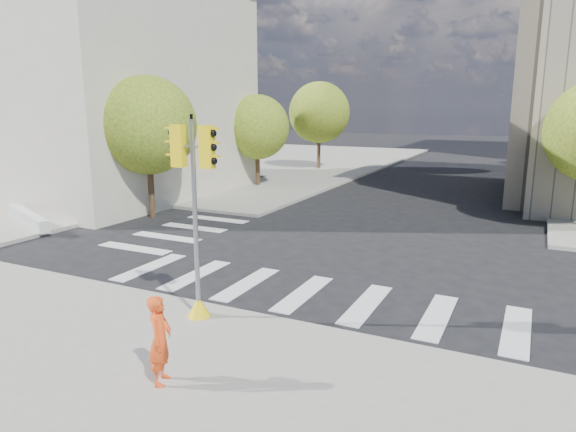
# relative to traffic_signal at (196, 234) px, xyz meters

# --- Properties ---
(ground) EXTENTS (160.00, 160.00, 0.00)m
(ground) POSITION_rel_traffic_signal_xyz_m (1.57, 4.81, -2.17)
(ground) COLOR black
(ground) RESTS_ON ground
(sidewalk_far_left) EXTENTS (28.00, 40.00, 0.15)m
(sidewalk_far_left) POSITION_rel_traffic_signal_xyz_m (-18.43, 30.81, -2.09)
(sidewalk_far_left) COLOR gray
(sidewalk_far_left) RESTS_ON ground
(classical_building) EXTENTS (19.00, 15.00, 12.70)m
(classical_building) POSITION_rel_traffic_signal_xyz_m (-18.43, 12.81, 4.27)
(classical_building) COLOR beige
(classical_building) RESTS_ON ground
(tree_lw_near) EXTENTS (4.40, 4.40, 6.41)m
(tree_lw_near) POSITION_rel_traffic_signal_xyz_m (-8.93, 8.81, 2.03)
(tree_lw_near) COLOR #382616
(tree_lw_near) RESTS_ON ground
(tree_lw_mid) EXTENTS (4.00, 4.00, 5.77)m
(tree_lw_mid) POSITION_rel_traffic_signal_xyz_m (-8.93, 18.81, 1.59)
(tree_lw_mid) COLOR #382616
(tree_lw_mid) RESTS_ON ground
(tree_lw_far) EXTENTS (4.80, 4.80, 6.95)m
(tree_lw_far) POSITION_rel_traffic_signal_xyz_m (-8.93, 28.81, 2.37)
(tree_lw_far) COLOR #382616
(tree_lw_far) RESTS_ON ground
(tree_re_far) EXTENTS (4.00, 4.00, 5.88)m
(tree_re_far) POSITION_rel_traffic_signal_xyz_m (9.07, 38.81, 1.70)
(tree_re_far) COLOR #382616
(tree_re_far) RESTS_ON ground
(traffic_signal) EXTENTS (1.07, 0.56, 4.74)m
(traffic_signal) POSITION_rel_traffic_signal_xyz_m (0.00, 0.00, 0.00)
(traffic_signal) COLOR yellow
(traffic_signal) RESTS_ON sidewalk_near
(photographer) EXTENTS (0.59, 0.71, 1.66)m
(photographer) POSITION_rel_traffic_signal_xyz_m (1.17, -2.76, -1.19)
(photographer) COLOR #F14916
(photographer) RESTS_ON sidewalk_near
(planter_wall) EXTENTS (5.66, 2.75, 0.50)m
(planter_wall) POSITION_rel_traffic_signal_xyz_m (-12.92, 5.18, -1.77)
(planter_wall) COLOR silver
(planter_wall) RESTS_ON sidewalk_left_near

